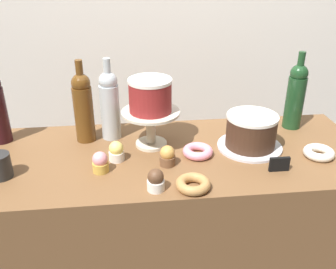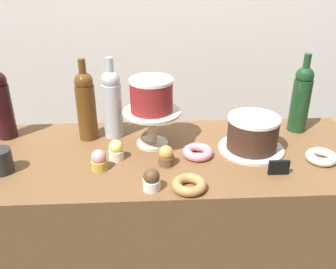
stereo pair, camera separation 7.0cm
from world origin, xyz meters
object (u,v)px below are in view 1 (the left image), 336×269
cupcake_strawberry (100,162)px  white_layer_cake (150,95)px  wine_bottle_clear (110,104)px  chocolate_round_cake (251,130)px  cupcake_caramel (167,156)px  cupcake_lemon (116,152)px  coffee_cup_ceramic (0,166)px  wine_bottle_green (296,95)px  price_sign_chalkboard (279,164)px  donut_maple (193,184)px  donut_sugar (319,153)px  cupcake_chocolate (156,180)px  wine_bottle_amber (83,106)px  donut_pink (198,151)px  cake_stand_pedestal (151,122)px

cupcake_strawberry → white_layer_cake: bearing=42.9°
white_layer_cake → wine_bottle_clear: size_ratio=0.49×
white_layer_cake → chocolate_round_cake: 0.40m
chocolate_round_cake → cupcake_caramel: chocolate_round_cake is taller
cupcake_lemon → coffee_cup_ceramic: size_ratio=0.87×
wine_bottle_green → coffee_cup_ceramic: (-1.12, -0.27, -0.10)m
price_sign_chalkboard → coffee_cup_ceramic: 0.94m
cupcake_strawberry → cupcake_lemon: 0.09m
cupcake_lemon → cupcake_strawberry: bearing=-127.1°
wine_bottle_clear → price_sign_chalkboard: bearing=-29.3°
wine_bottle_green → donut_maple: (-0.50, -0.41, -0.13)m
donut_sugar → white_layer_cake: bearing=165.4°
donut_sugar → coffee_cup_ceramic: coffee_cup_ceramic is taller
cupcake_chocolate → white_layer_cake: bearing=88.7°
donut_maple → cupcake_caramel: bearing=112.8°
wine_bottle_amber → price_sign_chalkboard: 0.76m
cupcake_chocolate → cupcake_caramel: bearing=70.2°
chocolate_round_cake → wine_bottle_clear: (-0.53, 0.15, 0.07)m
coffee_cup_ceramic → wine_bottle_amber: bearing=43.4°
cupcake_chocolate → coffee_cup_ceramic: size_ratio=0.87×
cupcake_lemon → price_sign_chalkboard: 0.57m
cupcake_caramel → donut_pink: (0.12, 0.05, -0.02)m
wine_bottle_clear → donut_maple: (0.27, -0.40, -0.13)m
wine_bottle_amber → cupcake_strawberry: size_ratio=4.38×
coffee_cup_ceramic → donut_pink: bearing=6.0°
wine_bottle_amber → wine_bottle_clear: bearing=6.7°
price_sign_chalkboard → wine_bottle_amber: bearing=155.3°
wine_bottle_clear → price_sign_chalkboard: size_ratio=4.65×
wine_bottle_amber → wine_bottle_clear: 0.10m
cupcake_lemon → donut_pink: bearing=0.5°
cupcake_chocolate → wine_bottle_green: bearing=33.3°
donut_sugar → price_sign_chalkboard: (-0.18, -0.08, 0.01)m
white_layer_cake → wine_bottle_clear: 0.19m
wine_bottle_clear → donut_sugar: (0.76, -0.25, -0.13)m
chocolate_round_cake → wine_bottle_green: bearing=35.0°
donut_maple → donut_sugar: bearing=17.0°
donut_sugar → cupcake_caramel: bearing=179.6°
cupcake_caramel → coffee_cup_ceramic: coffee_cup_ceramic is taller
chocolate_round_cake → price_sign_chalkboard: bearing=-74.3°
white_layer_cake → coffee_cup_ceramic: white_layer_cake is taller
wine_bottle_green → cupcake_caramel: (-0.56, -0.26, -0.11)m
wine_bottle_green → wine_bottle_clear: bearing=-178.9°
donut_sugar → cake_stand_pedestal: bearing=165.4°
wine_bottle_clear → donut_pink: 0.39m
chocolate_round_cake → donut_pink: bearing=-170.1°
cupcake_chocolate → donut_pink: size_ratio=0.66×
white_layer_cake → cupcake_lemon: white_layer_cake is taller
wine_bottle_clear → wine_bottle_amber: bearing=-173.3°
cupcake_chocolate → price_sign_chalkboard: size_ratio=1.06×
donut_pink → cupcake_caramel: bearing=-155.2°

